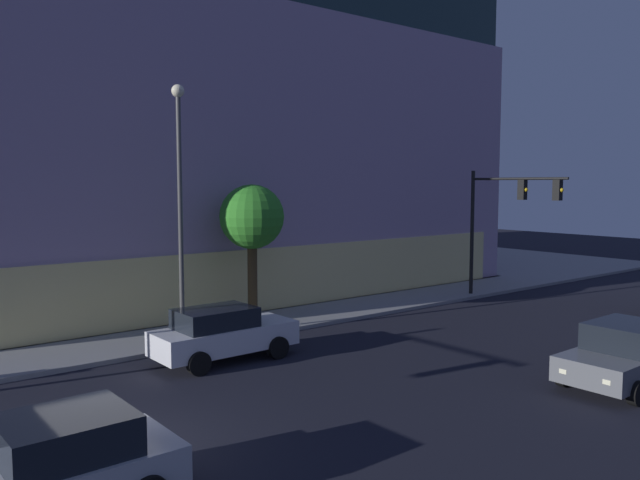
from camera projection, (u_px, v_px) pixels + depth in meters
name	position (u px, v px, depth m)	size (l,w,h in m)	color
ground_plane	(115.00, 451.00, 12.92)	(120.00, 120.00, 0.00)	black
modern_building	(168.00, 138.00, 37.25)	(29.06, 26.59, 16.62)	#4C4C51
traffic_light_far_corner	(506.00, 207.00, 28.94)	(0.50, 4.89, 5.97)	black
street_lamp_sidewalk	(180.00, 183.00, 21.32)	(0.44, 0.44, 8.67)	#4B4B4B
sidewalk_tree	(252.00, 219.00, 24.14)	(2.49, 2.49, 5.33)	#49371E
car_silver	(53.00, 467.00, 10.31)	(4.26, 2.26, 1.67)	#B7BABF
car_white	(223.00, 333.00, 19.43)	(4.53, 2.06, 1.69)	silver
car_grey	(624.00, 354.00, 17.08)	(4.05, 2.21, 1.70)	slate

